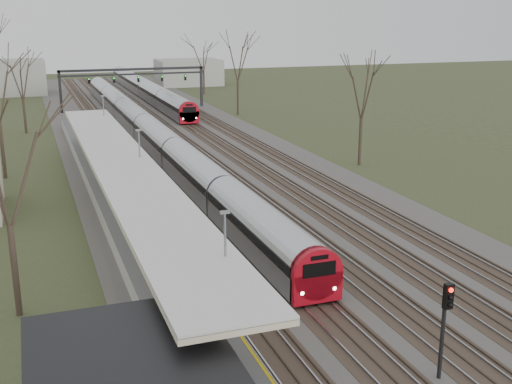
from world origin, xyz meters
TOP-DOWN VIEW (x-y plane):
  - track_bed at (0.26, 55.00)m, footprint 24.00×160.00m
  - platform at (-9.05, 37.50)m, footprint 3.50×69.00m
  - canopy at (-9.05, 32.99)m, footprint 4.10×50.00m
  - signal_gantry at (0.29, 84.99)m, footprint 21.00×0.59m
  - tree_west_near at (-16.00, 20.00)m, footprint 5.00×5.00m
  - tree_east_far at (14.00, 42.00)m, footprint 5.00×5.00m
  - train_near at (-2.50, 60.81)m, footprint 2.62×90.21m
  - train_far at (4.50, 98.61)m, footprint 2.62×60.21m
  - signal_post at (-0.75, 8.63)m, footprint 0.35×0.45m

SIDE VIEW (x-z plane):
  - track_bed at x=0.26m, z-range -0.05..0.17m
  - platform at x=-9.05m, z-range 0.00..1.00m
  - train_near at x=-2.50m, z-range -0.05..3.00m
  - train_far at x=4.50m, z-range -0.05..3.00m
  - signal_post at x=-0.75m, z-range 0.67..4.77m
  - canopy at x=-9.05m, z-range 2.37..5.48m
  - signal_gantry at x=0.29m, z-range 1.87..7.95m
  - tree_west_near at x=-16.00m, z-range 2.14..12.44m
  - tree_east_far at x=14.00m, z-range 2.14..12.44m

